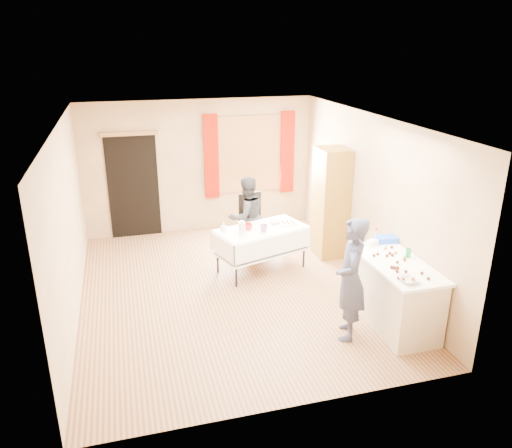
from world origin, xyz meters
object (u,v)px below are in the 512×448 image
object	(u,v)px
counter	(394,293)
girl	(351,279)
cabinet	(331,203)
woman	(246,217)
party_table	(261,245)
chair	(254,234)

from	to	relation	value
counter	girl	world-z (taller)	girl
cabinet	girl	distance (m)	2.67
woman	party_table	bearing A→B (deg)	79.08
party_table	girl	distance (m)	2.30
girl	woman	bearing A→B (deg)	-145.55
girl	party_table	bearing A→B (deg)	-143.81
woman	girl	bearing A→B (deg)	84.82
cabinet	chair	world-z (taller)	cabinet
cabinet	girl	xyz separation A→B (m)	(-0.81, -2.54, -0.15)
girl	woman	distance (m)	2.95
party_table	chair	world-z (taller)	chair
chair	woman	size ratio (longest dim) A/B	0.73
counter	party_table	bearing A→B (deg)	121.04
girl	counter	bearing A→B (deg)	121.27
cabinet	girl	bearing A→B (deg)	-107.80
cabinet	girl	size ratio (longest dim) A/B	1.18
girl	woman	xyz separation A→B (m)	(-0.62, 2.89, -0.09)
cabinet	party_table	bearing A→B (deg)	-166.11
party_table	chair	distance (m)	0.87
party_table	chair	xyz separation A→B (m)	(0.11, 0.85, -0.13)
girl	cabinet	bearing A→B (deg)	-175.45
cabinet	counter	world-z (taller)	cabinet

